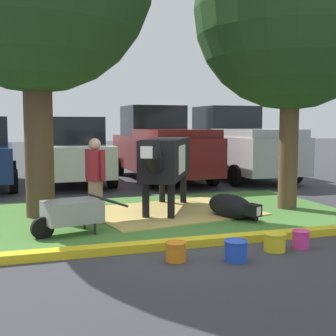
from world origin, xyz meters
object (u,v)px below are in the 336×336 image
(calf_lying, at_px, (231,207))
(person_handler, at_px, (95,179))
(bucket_orange, at_px, (176,251))
(bucket_yellow, at_px, (275,242))
(shade_tree_right, at_px, (292,11))
(hatchback_white, at_px, (73,151))
(cow_holstein, at_px, (165,159))
(wheelbarrow, at_px, (71,212))
(bucket_blue, at_px, (236,250))
(pickup_truck_maroon, at_px, (161,146))
(bucket_pink, at_px, (301,239))
(pickup_truck_black, at_px, (237,145))

(calf_lying, xyz_separation_m, person_handler, (-2.56, 0.34, 0.60))
(bucket_orange, xyz_separation_m, bucket_yellow, (1.51, 0.01, 0.00))
(shade_tree_right, bearing_deg, hatchback_white, 124.87)
(cow_holstein, bearing_deg, wheelbarrow, -145.96)
(wheelbarrow, relative_size, bucket_blue, 4.87)
(wheelbarrow, xyz_separation_m, pickup_truck_maroon, (3.52, 6.61, 0.73))
(pickup_truck_maroon, bearing_deg, bucket_pink, -92.52)
(cow_holstein, bearing_deg, shade_tree_right, -9.65)
(wheelbarrow, height_order, bucket_pink, wheelbarrow)
(person_handler, distance_m, bucket_blue, 3.21)
(person_handler, xyz_separation_m, pickup_truck_maroon, (3.01, 5.89, 0.27))
(shade_tree_right, distance_m, person_handler, 5.30)
(wheelbarrow, bearing_deg, bucket_yellow, -33.85)
(calf_lying, xyz_separation_m, bucket_orange, (-1.88, -2.21, -0.10))
(bucket_pink, height_order, hatchback_white, hatchback_white)
(bucket_yellow, bearing_deg, calf_lying, 80.52)
(bucket_blue, bearing_deg, bucket_yellow, 18.47)
(pickup_truck_maroon, bearing_deg, bucket_orange, -105.42)
(shade_tree_right, distance_m, pickup_truck_black, 6.34)
(shade_tree_right, bearing_deg, person_handler, -176.94)
(cow_holstein, bearing_deg, person_handler, -156.61)
(calf_lying, bearing_deg, pickup_truck_maroon, 85.86)
(bucket_blue, bearing_deg, pickup_truck_black, 63.64)
(shade_tree_right, xyz_separation_m, wheelbarrow, (-4.66, -0.94, -3.75))
(wheelbarrow, distance_m, pickup_truck_black, 8.83)
(bucket_yellow, relative_size, hatchback_white, 0.07)
(bucket_orange, bearing_deg, shade_tree_right, 38.66)
(wheelbarrow, distance_m, hatchback_white, 6.66)
(bucket_orange, bearing_deg, bucket_blue, -17.00)
(bucket_blue, distance_m, hatchback_white, 8.78)
(cow_holstein, xyz_separation_m, person_handler, (-1.54, -0.66, -0.26))
(cow_holstein, xyz_separation_m, bucket_pink, (1.10, -3.18, -0.96))
(bucket_yellow, bearing_deg, shade_tree_right, 54.69)
(cow_holstein, distance_m, bucket_pink, 3.50)
(bucket_blue, height_order, bucket_yellow, bucket_blue)
(bucket_yellow, bearing_deg, pickup_truck_maroon, 84.45)
(hatchback_white, bearing_deg, person_handler, -92.04)
(bucket_blue, xyz_separation_m, hatchback_white, (-1.24, 8.65, 0.84))
(bucket_blue, bearing_deg, shade_tree_right, 48.13)
(shade_tree_right, bearing_deg, wheelbarrow, -168.56)
(bucket_orange, distance_m, pickup_truck_maroon, 8.80)
(bucket_pink, height_order, pickup_truck_maroon, pickup_truck_maroon)
(calf_lying, relative_size, bucket_yellow, 4.02)
(bucket_blue, height_order, pickup_truck_black, pickup_truck_black)
(shade_tree_right, xyz_separation_m, person_handler, (-4.14, -0.22, -3.29))
(bucket_blue, bearing_deg, wheelbarrow, 133.64)
(cow_holstein, bearing_deg, bucket_blue, -91.43)
(calf_lying, distance_m, wheelbarrow, 3.10)
(shade_tree_right, xyz_separation_m, bucket_blue, (-2.69, -3.00, -3.99))
(bucket_pink, xyz_separation_m, hatchback_white, (-2.43, 8.38, 0.84))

